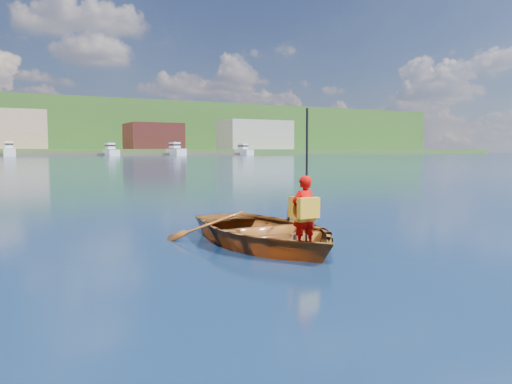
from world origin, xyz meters
TOP-DOWN VIEW (x-y plane):
  - ground at (0.00, 0.00)m, footprint 600.00×600.00m
  - rowboat at (-0.23, -0.53)m, footprint 2.63×3.63m
  - child_paddler at (-0.05, -1.42)m, footprint 0.39×0.35m
  - shoreline at (0.00, 236.61)m, footprint 400.00×140.00m
  - marina_yachts at (-3.15, 143.29)m, footprint 140.01×13.17m
  - hillside_trees at (13.12, 235.21)m, footprint 306.52×87.66m

SIDE VIEW (x-z plane):
  - ground at x=0.00m, z-range 0.00..0.00m
  - rowboat at x=-0.23m, z-range -0.15..0.59m
  - child_paddler at x=-0.05m, z-range -0.38..1.67m
  - marina_yachts at x=-3.15m, z-range -0.76..3.59m
  - shoreline at x=0.00m, z-range -0.68..21.32m
  - hillside_trees at x=13.12m, z-range 5.12..30.06m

